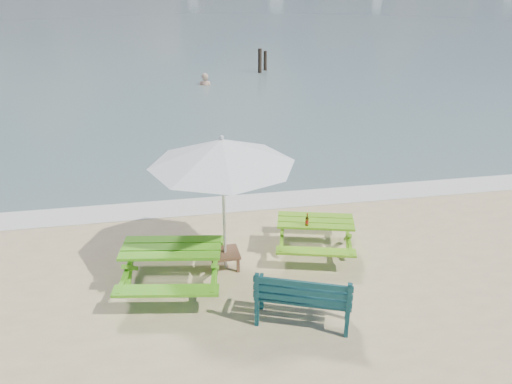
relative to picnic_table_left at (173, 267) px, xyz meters
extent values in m
cube|color=silver|center=(1.27, 3.06, -0.37)|extent=(22.00, 0.90, 0.01)
cube|color=#4CA218|center=(0.00, 0.00, 0.39)|extent=(1.76, 1.03, 0.05)
cube|color=#4CA218|center=(0.12, 0.77, 0.07)|extent=(1.68, 0.55, 0.05)
cube|color=#4CA218|center=(-0.12, -0.77, 0.07)|extent=(1.68, 0.55, 0.05)
cube|color=#4CA218|center=(0.00, 0.00, -0.03)|extent=(1.68, 1.17, 0.70)
cube|color=#65A819|center=(2.71, 0.69, 0.28)|extent=(1.56, 1.01, 0.04)
cube|color=#65A819|center=(2.88, 1.34, 0.01)|extent=(1.45, 0.61, 0.04)
cube|color=#65A819|center=(2.54, 0.04, 0.01)|extent=(1.45, 0.61, 0.04)
cube|color=#65A819|center=(2.71, 0.69, -0.08)|extent=(1.50, 1.12, 0.61)
cube|color=#0E373B|center=(1.94, -1.30, 0.08)|extent=(1.53, 0.94, 0.04)
cube|color=#0E373B|center=(1.86, -1.51, 0.33)|extent=(1.38, 0.57, 0.38)
cube|color=#0E373B|center=(1.94, -1.30, -0.15)|extent=(1.45, 0.96, 0.46)
cube|color=brown|center=(0.95, 0.43, -0.08)|extent=(0.52, 0.52, 0.05)
cube|color=brown|center=(0.95, 0.43, -0.24)|extent=(0.46, 0.46, 0.28)
cylinder|color=silver|center=(0.95, 0.43, 0.82)|extent=(0.05, 0.05, 2.40)
cone|color=silver|center=(0.95, 0.43, 1.87)|extent=(2.62, 2.62, 0.45)
cylinder|color=#8F4714|center=(2.49, 0.51, 0.38)|extent=(0.06, 0.06, 0.15)
cylinder|color=#8F4714|center=(2.49, 0.51, 0.52)|extent=(0.03, 0.03, 0.07)
cylinder|color=#A91413|center=(2.49, 0.51, 0.38)|extent=(0.06, 0.06, 0.06)
imported|color=tan|center=(1.89, 15.87, -0.75)|extent=(0.76, 0.59, 1.84)
cylinder|color=black|center=(4.91, 18.21, 0.13)|extent=(0.20, 0.20, 1.42)
cylinder|color=black|center=(5.31, 18.81, 0.02)|extent=(0.17, 0.17, 1.20)
camera|label=1|loc=(0.13, -7.34, 4.70)|focal=35.00mm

